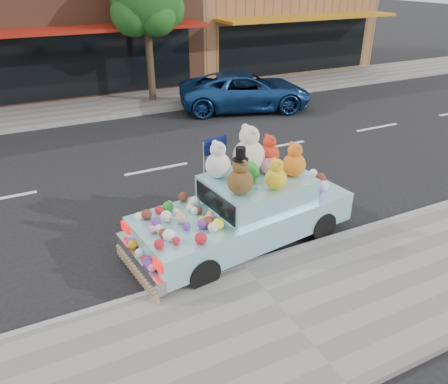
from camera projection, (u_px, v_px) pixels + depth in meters
ground at (157, 169)px, 12.02m from camera, size 120.00×120.00×0.00m
near_sidewalk at (288, 319)px, 6.80m from camera, size 60.00×3.00×0.12m
far_sidewalk at (104, 107)px, 17.18m from camera, size 60.00×3.00×0.12m
near_kerb at (243, 266)px, 8.00m from camera, size 60.00×0.12×0.13m
far_kerb at (113, 117)px, 15.98m from camera, size 60.00×0.12×0.13m
storefront_mid at (68, 0)px, 19.91m from camera, size 10.00×9.80×7.30m
street_tree at (146, 5)px, 16.35m from camera, size 3.00×2.70×5.22m
car_blue at (246, 91)px, 16.81m from camera, size 5.55×3.77×1.41m
art_car at (245, 206)px, 8.50m from camera, size 4.66×2.29×2.29m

